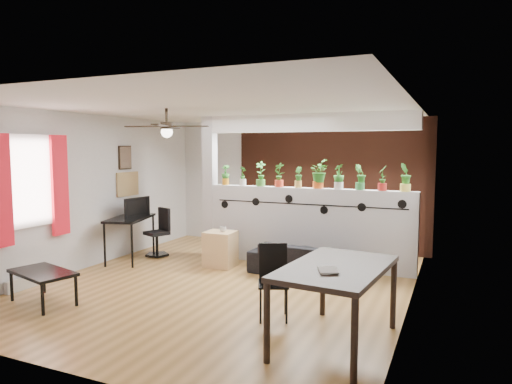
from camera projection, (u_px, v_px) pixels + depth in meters
name	position (u px, v px, depth m)	size (l,w,h in m)	color
room_shell	(225.00, 198.00, 6.70)	(6.30, 7.10, 2.90)	olive
partition_wall	(308.00, 227.00, 7.81)	(3.60, 0.18, 1.35)	#BCBCC1
ceiling_header	(309.00, 123.00, 7.64)	(3.60, 0.18, 0.30)	white
pier_column	(210.00, 187.00, 8.52)	(0.22, 0.20, 2.60)	#BCBCC1
brick_panel	(330.00, 185.00, 9.09)	(3.90, 0.05, 2.60)	#A24A2F
vine_decal	(306.00, 204.00, 7.68)	(3.31, 0.01, 0.30)	black
window_assembly	(31.00, 184.00, 6.62)	(0.09, 1.30, 1.55)	white
baseboard_heater	(36.00, 279.00, 6.75)	(0.08, 1.00, 0.18)	beige
corkboard	(128.00, 184.00, 8.60)	(0.03, 0.60, 0.45)	#9D7C4C
framed_art	(125.00, 158.00, 8.51)	(0.03, 0.34, 0.44)	#8C7259
ceiling_fan	(167.00, 128.00, 6.65)	(1.19, 1.19, 0.43)	black
potted_plant_0	(225.00, 174.00, 8.36)	(0.20, 0.17, 0.37)	orange
potted_plant_1	(243.00, 175.00, 8.22)	(0.22, 0.20, 0.36)	silver
potted_plant_2	(261.00, 173.00, 8.07)	(0.26, 0.22, 0.44)	#418B32
potted_plant_3	(279.00, 174.00, 7.93)	(0.27, 0.28, 0.43)	red
potted_plant_4	(298.00, 176.00, 7.80)	(0.22, 0.22, 0.36)	gold
potted_plant_5	(318.00, 173.00, 7.65)	(0.30, 0.32, 0.48)	orange
potted_plant_6	(339.00, 176.00, 7.51)	(0.20, 0.24, 0.41)	silver
potted_plant_7	(360.00, 176.00, 7.37)	(0.26, 0.24, 0.42)	green
potted_plant_8	(382.00, 177.00, 7.23)	(0.17, 0.21, 0.40)	red
potted_plant_9	(406.00, 176.00, 7.09)	(0.19, 0.23, 0.45)	#EBDC53
sofa	(304.00, 260.00, 7.28)	(1.66, 0.65, 0.49)	black
cube_shelf	(220.00, 249.00, 7.82)	(0.49, 0.44, 0.60)	tan
cup	(223.00, 229.00, 7.76)	(0.11, 0.11, 0.09)	gray
computer_desk	(130.00, 221.00, 8.20)	(0.85, 1.20, 0.79)	black
monitor	(135.00, 211.00, 8.32)	(0.06, 0.33, 0.19)	black
office_chair	(159.00, 235.00, 8.56)	(0.49, 0.49, 0.89)	black
dining_table	(336.00, 274.00, 4.66)	(1.07, 1.60, 0.83)	black
book	(319.00, 270.00, 4.42)	(0.18, 0.25, 0.02)	gray
folding_chair	(273.00, 274.00, 5.46)	(0.47, 0.47, 0.88)	black
coffee_table	(43.00, 274.00, 5.93)	(1.03, 0.74, 0.43)	black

